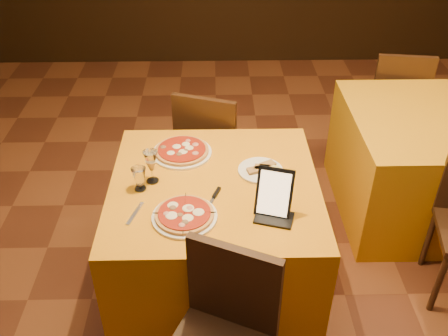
{
  "coord_description": "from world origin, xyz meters",
  "views": [
    {
      "loc": [
        -0.39,
        -1.97,
        2.32
      ],
      "look_at": [
        -0.34,
        0.1,
        0.86
      ],
      "focal_mm": 40.0,
      "sensor_mm": 36.0,
      "label": 1
    }
  ],
  "objects_px": {
    "pizza_far": "(182,152)",
    "tablet": "(274,193)",
    "water_glass": "(139,179)",
    "side_table": "(425,164)",
    "chair_main_far": "(214,145)",
    "chair_side_far": "(393,100)",
    "main_table": "(215,236)",
    "wine_glass": "(151,166)",
    "pizza_near": "(185,216)"
  },
  "relations": [
    {
      "from": "chair_main_far",
      "to": "water_glass",
      "type": "xyz_separation_m",
      "value": [
        -0.38,
        -0.88,
        0.36
      ]
    },
    {
      "from": "pizza_far",
      "to": "wine_glass",
      "type": "distance_m",
      "value": 0.31
    },
    {
      "from": "wine_glass",
      "to": "water_glass",
      "type": "distance_m",
      "value": 0.09
    },
    {
      "from": "chair_side_far",
      "to": "water_glass",
      "type": "bearing_deg",
      "value": 48.14
    },
    {
      "from": "wine_glass",
      "to": "pizza_near",
      "type": "bearing_deg",
      "value": -58.85
    },
    {
      "from": "chair_main_far",
      "to": "chair_side_far",
      "type": "relative_size",
      "value": 1.0
    },
    {
      "from": "chair_side_far",
      "to": "tablet",
      "type": "bearing_deg",
      "value": 64.3
    },
    {
      "from": "main_table",
      "to": "wine_glass",
      "type": "height_order",
      "value": "wine_glass"
    },
    {
      "from": "pizza_far",
      "to": "water_glass",
      "type": "distance_m",
      "value": 0.39
    },
    {
      "from": "main_table",
      "to": "chair_main_far",
      "type": "relative_size",
      "value": 1.21
    },
    {
      "from": "water_glass",
      "to": "side_table",
      "type": "bearing_deg",
      "value": 21.8
    },
    {
      "from": "chair_main_far",
      "to": "wine_glass",
      "type": "xyz_separation_m",
      "value": [
        -0.33,
        -0.81,
        0.39
      ]
    },
    {
      "from": "main_table",
      "to": "pizza_near",
      "type": "distance_m",
      "value": 0.5
    },
    {
      "from": "chair_side_far",
      "to": "tablet",
      "type": "xyz_separation_m",
      "value": [
        -1.16,
        -1.72,
        0.41
      ]
    },
    {
      "from": "tablet",
      "to": "side_table",
      "type": "bearing_deg",
      "value": 55.41
    },
    {
      "from": "main_table",
      "to": "tablet",
      "type": "xyz_separation_m",
      "value": [
        0.28,
        -0.24,
        0.49
      ]
    },
    {
      "from": "side_table",
      "to": "chair_main_far",
      "type": "xyz_separation_m",
      "value": [
        -1.44,
        0.15,
        0.08
      ]
    },
    {
      "from": "chair_main_far",
      "to": "main_table",
      "type": "bearing_deg",
      "value": 109.05
    },
    {
      "from": "pizza_far",
      "to": "tablet",
      "type": "height_order",
      "value": "tablet"
    },
    {
      "from": "chair_main_far",
      "to": "pizza_near",
      "type": "xyz_separation_m",
      "value": [
        -0.14,
        -1.11,
        0.31
      ]
    },
    {
      "from": "chair_side_far",
      "to": "wine_glass",
      "type": "height_order",
      "value": "wine_glass"
    },
    {
      "from": "pizza_near",
      "to": "wine_glass",
      "type": "height_order",
      "value": "wine_glass"
    },
    {
      "from": "pizza_near",
      "to": "wine_glass",
      "type": "distance_m",
      "value": 0.36
    },
    {
      "from": "pizza_near",
      "to": "main_table",
      "type": "bearing_deg",
      "value": 62.45
    },
    {
      "from": "chair_main_far",
      "to": "pizza_far",
      "type": "relative_size",
      "value": 2.68
    },
    {
      "from": "water_glass",
      "to": "tablet",
      "type": "xyz_separation_m",
      "value": [
        0.67,
        -0.2,
        0.06
      ]
    },
    {
      "from": "water_glass",
      "to": "tablet",
      "type": "height_order",
      "value": "tablet"
    },
    {
      "from": "water_glass",
      "to": "chair_side_far",
      "type": "bearing_deg",
      "value": 39.84
    },
    {
      "from": "wine_glass",
      "to": "tablet",
      "type": "height_order",
      "value": "tablet"
    },
    {
      "from": "chair_main_far",
      "to": "pizza_near",
      "type": "distance_m",
      "value": 1.16
    },
    {
      "from": "chair_main_far",
      "to": "tablet",
      "type": "bearing_deg",
      "value": 123.77
    },
    {
      "from": "main_table",
      "to": "chair_side_far",
      "type": "relative_size",
      "value": 1.21
    },
    {
      "from": "chair_main_far",
      "to": "pizza_far",
      "type": "xyz_separation_m",
      "value": [
        -0.18,
        -0.55,
        0.31
      ]
    },
    {
      "from": "main_table",
      "to": "chair_side_far",
      "type": "distance_m",
      "value": 2.07
    },
    {
      "from": "wine_glass",
      "to": "chair_main_far",
      "type": "bearing_deg",
      "value": 68.24
    },
    {
      "from": "side_table",
      "to": "wine_glass",
      "type": "relative_size",
      "value": 5.79
    },
    {
      "from": "side_table",
      "to": "pizza_far",
      "type": "distance_m",
      "value": 1.72
    },
    {
      "from": "chair_side_far",
      "to": "pizza_far",
      "type": "distance_m",
      "value": 2.04
    },
    {
      "from": "chair_side_far",
      "to": "pizza_near",
      "type": "xyz_separation_m",
      "value": [
        -1.59,
        -1.76,
        0.31
      ]
    },
    {
      "from": "pizza_near",
      "to": "tablet",
      "type": "height_order",
      "value": "tablet"
    },
    {
      "from": "side_table",
      "to": "pizza_far",
      "type": "relative_size",
      "value": 3.24
    },
    {
      "from": "main_table",
      "to": "wine_glass",
      "type": "xyz_separation_m",
      "value": [
        -0.33,
        0.02,
        0.47
      ]
    },
    {
      "from": "water_glass",
      "to": "pizza_far",
      "type": "bearing_deg",
      "value": 58.74
    },
    {
      "from": "main_table",
      "to": "pizza_near",
      "type": "relative_size",
      "value": 3.48
    },
    {
      "from": "pizza_near",
      "to": "chair_side_far",
      "type": "bearing_deg",
      "value": 47.86
    },
    {
      "from": "pizza_far",
      "to": "tablet",
      "type": "relative_size",
      "value": 1.39
    },
    {
      "from": "main_table",
      "to": "water_glass",
      "type": "xyz_separation_m",
      "value": [
        -0.38,
        -0.04,
        0.44
      ]
    },
    {
      "from": "pizza_far",
      "to": "side_table",
      "type": "bearing_deg",
      "value": 13.93
    },
    {
      "from": "chair_main_far",
      "to": "chair_side_far",
      "type": "height_order",
      "value": "same"
    },
    {
      "from": "main_table",
      "to": "wine_glass",
      "type": "distance_m",
      "value": 0.57
    }
  ]
}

